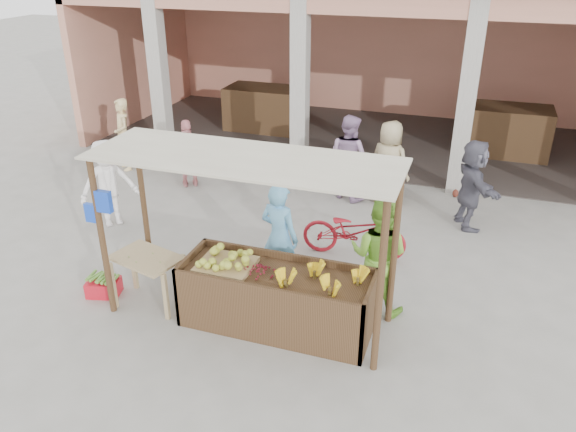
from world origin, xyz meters
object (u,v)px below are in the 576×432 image
at_px(motorcycle, 354,230).
at_px(fruit_stall, 277,301).
at_px(vendor_blue, 279,234).
at_px(vendor_green, 379,252).
at_px(side_table, 147,265).
at_px(red_crate, 104,287).

bearing_deg(motorcycle, fruit_stall, 161.92).
distance_m(fruit_stall, motorcycle, 2.31).
relative_size(vendor_blue, vendor_green, 1.00).
xyz_separation_m(fruit_stall, vendor_green, (1.21, 0.86, 0.52)).
height_order(side_table, motorcycle, motorcycle).
bearing_deg(fruit_stall, motorcycle, 75.81).
bearing_deg(vendor_blue, side_table, 46.49).
height_order(red_crate, vendor_blue, vendor_blue).
bearing_deg(fruit_stall, side_table, -177.18).
xyz_separation_m(side_table, vendor_green, (3.14, 0.96, 0.27)).
bearing_deg(red_crate, side_table, -11.65).
height_order(fruit_stall, side_table, fruit_stall).
bearing_deg(side_table, motorcycle, 57.79).
xyz_separation_m(side_table, vendor_blue, (1.65, 1.02, 0.28)).
height_order(fruit_stall, red_crate, fruit_stall).
bearing_deg(motorcycle, side_table, 129.11).
xyz_separation_m(vendor_green, motorcycle, (-0.64, 1.37, -0.44)).
height_order(vendor_blue, vendor_green, vendor_blue).
relative_size(red_crate, vendor_green, 0.26).
distance_m(red_crate, vendor_blue, 2.78).
relative_size(red_crate, vendor_blue, 0.26).
bearing_deg(vendor_green, motorcycle, -57.04).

